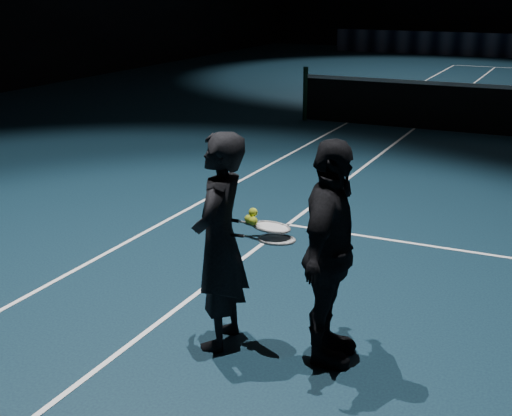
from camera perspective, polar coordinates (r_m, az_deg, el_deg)
The scene contains 6 objects.
net_post_left at distance 14.94m, azimuth 3.97°, elevation 9.11°, with size 0.10×0.10×1.10m, color black.
player_a at distance 5.44m, azimuth -2.93°, elevation -2.71°, with size 0.62×0.41×1.70m, color black.
player_b at distance 5.23m, azimuth 5.89°, elevation -3.64°, with size 1.00×0.42×1.70m, color black.
racket_lower at distance 5.29m, azimuth 1.65°, elevation -2.54°, with size 0.68×0.22×0.03m, color black, non-canonical shape.
racket_upper at distance 5.31m, azimuth 1.26°, elevation -1.54°, with size 0.68×0.22×0.03m, color black, non-canonical shape.
tennis_balls at distance 5.29m, azimuth -0.35°, elevation -0.77°, with size 0.12×0.10×0.12m, color #BBCF2B, non-canonical shape.
Camera 1 is at (-1.06, -13.78, 2.73)m, focal length 50.00 mm.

